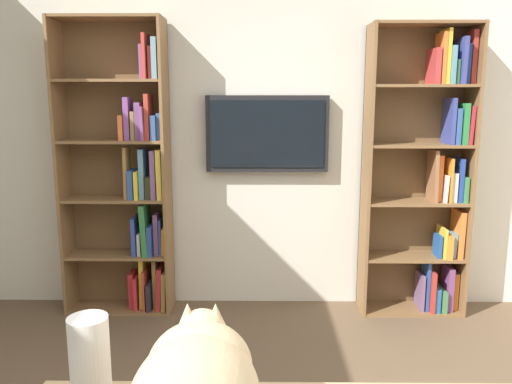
{
  "coord_description": "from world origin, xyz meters",
  "views": [
    {
      "loc": [
        0.03,
        1.57,
        1.59
      ],
      "look_at": [
        0.06,
        -1.05,
        1.1
      ],
      "focal_mm": 35.3,
      "sensor_mm": 36.0,
      "label": 1
    }
  ],
  "objects_px": {
    "bookshelf_left": "(428,175)",
    "wall_mounted_tv": "(267,134)",
    "paper_towel_roll": "(90,364)",
    "bookshelf_right": "(129,180)"
  },
  "relations": [
    {
      "from": "bookshelf_right",
      "to": "paper_towel_roll",
      "type": "bearing_deg",
      "value": 102.02
    },
    {
      "from": "bookshelf_right",
      "to": "paper_towel_roll",
      "type": "relative_size",
      "value": 7.86
    },
    {
      "from": "wall_mounted_tv",
      "to": "bookshelf_left",
      "type": "bearing_deg",
      "value": 175.85
    },
    {
      "from": "bookshelf_right",
      "to": "wall_mounted_tv",
      "type": "height_order",
      "value": "bookshelf_right"
    },
    {
      "from": "paper_towel_roll",
      "to": "wall_mounted_tv",
      "type": "bearing_deg",
      "value": -101.76
    },
    {
      "from": "bookshelf_left",
      "to": "bookshelf_right",
      "type": "xyz_separation_m",
      "value": [
        2.19,
        0.0,
        -0.04
      ]
    },
    {
      "from": "bookshelf_left",
      "to": "wall_mounted_tv",
      "type": "height_order",
      "value": "bookshelf_left"
    },
    {
      "from": "bookshelf_left",
      "to": "bookshelf_right",
      "type": "relative_size",
      "value": 0.98
    },
    {
      "from": "bookshelf_left",
      "to": "paper_towel_roll",
      "type": "bearing_deg",
      "value": 54.56
    },
    {
      "from": "bookshelf_left",
      "to": "wall_mounted_tv",
      "type": "xyz_separation_m",
      "value": [
        1.17,
        -0.09,
        0.29
      ]
    }
  ]
}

